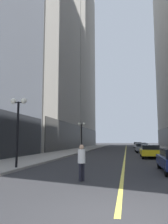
% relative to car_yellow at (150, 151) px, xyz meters
% --- Properties ---
extents(ground_plane, '(200.00, 200.00, 0.00)m').
position_rel_car_yellow_xyz_m(ground_plane, '(-2.51, 16.45, -0.72)').
color(ground_plane, '#2D2D30').
extents(sidewalk_left, '(4.50, 78.00, 0.15)m').
position_rel_car_yellow_xyz_m(sidewalk_left, '(-10.76, 16.45, -0.65)').
color(sidewalk_left, '#9E9991').
rests_on(sidewalk_left, ground).
extents(lane_centre_stripe, '(0.16, 70.00, 0.01)m').
position_rel_car_yellow_xyz_m(lane_centre_stripe, '(-2.51, 16.45, -0.72)').
color(lane_centre_stripe, '#E5D64C').
rests_on(lane_centre_stripe, ground).
extents(building_left_mid, '(12.41, 24.00, 49.66)m').
position_rel_car_yellow_xyz_m(building_left_mid, '(-19.12, 15.95, 24.03)').
color(building_left_mid, '#A8A399').
rests_on(building_left_mid, ground).
extents(building_left_far, '(13.86, 26.00, 86.98)m').
position_rel_car_yellow_xyz_m(building_left_far, '(-19.86, 41.45, 42.69)').
color(building_left_far, '#A8A399').
rests_on(building_left_far, ground).
extents(car_yellow, '(1.84, 4.64, 1.32)m').
position_rel_car_yellow_xyz_m(car_yellow, '(0.00, 0.00, 0.00)').
color(car_yellow, yellow).
rests_on(car_yellow, ground).
extents(car_grey, '(1.90, 4.72, 1.32)m').
position_rel_car_yellow_xyz_m(car_grey, '(-0.16, 10.66, 0.00)').
color(car_grey, slate).
rests_on(car_grey, ground).
extents(car_black, '(1.76, 4.79, 1.32)m').
position_rel_car_yellow_xyz_m(car_black, '(0.44, 20.28, 0.00)').
color(car_black, black).
rests_on(car_black, ground).
extents(car_white, '(1.94, 4.82, 1.32)m').
position_rel_car_yellow_xyz_m(car_white, '(0.14, 30.54, 0.00)').
color(car_white, silver).
rests_on(car_white, ground).
extents(pedestrian_in_white_shirt, '(0.48, 0.48, 1.59)m').
position_rel_car_yellow_xyz_m(pedestrian_in_white_shirt, '(-4.27, -13.99, 0.20)').
color(pedestrian_in_white_shirt, black).
rests_on(pedestrian_in_white_shirt, ground).
extents(street_lamp_left_near, '(1.06, 0.36, 4.43)m').
position_rel_car_yellow_xyz_m(street_lamp_left_near, '(-8.91, -11.03, 2.54)').
color(street_lamp_left_near, black).
rests_on(street_lamp_left_near, ground).
extents(street_lamp_left_far, '(1.06, 0.36, 4.43)m').
position_rel_car_yellow_xyz_m(street_lamp_left_far, '(-8.91, 9.26, 2.54)').
color(street_lamp_left_far, black).
rests_on(street_lamp_left_far, ground).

